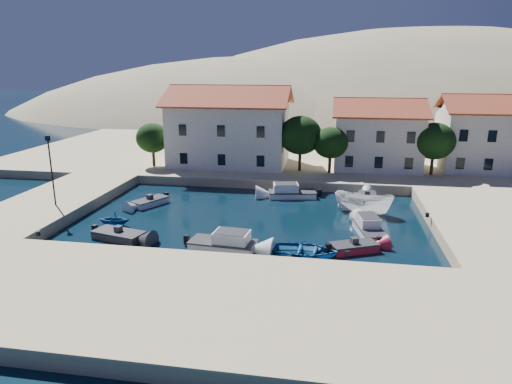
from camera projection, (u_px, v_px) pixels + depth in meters
ground at (226, 266)px, 30.68m from camera, size 400.00×400.00×0.00m
quay_south at (200, 304)px, 24.84m from camera, size 52.00×12.00×1.00m
quay_east at (502, 227)px, 36.74m from camera, size 11.00×20.00×1.00m
quay_west at (54, 203)px, 43.10m from camera, size 8.00×20.00×1.00m
quay_north at (299, 155)px, 66.32m from camera, size 80.00×36.00×1.00m
hills at (373, 179)px, 151.04m from camera, size 254.00×176.00×99.00m
building_left at (230, 125)px, 56.65m from camera, size 14.70×9.45×9.70m
building_mid at (377, 133)px, 54.89m from camera, size 10.50×8.40×8.30m
building_right at (481, 132)px, 53.84m from camera, size 9.45×8.40×8.80m
trees at (313, 139)px, 52.83m from camera, size 37.30×5.30×6.45m
lamppost at (51, 164)px, 39.82m from camera, size 0.35×0.25×6.22m
bollards at (274, 233)px, 33.59m from camera, size 29.36×9.56×0.30m
motorboat_grey_sw at (119, 235)px, 35.46m from camera, size 4.37×2.74×1.25m
cabin_cruiser_south at (223, 243)px, 33.44m from camera, size 5.06×2.53×1.60m
rowboat_south at (304, 255)px, 32.44m from camera, size 5.07×3.70×1.03m
motorboat_red_se at (354, 247)px, 33.09m from camera, size 3.75×2.83×1.25m
cabin_cruiser_east at (370, 229)px, 36.25m from camera, size 2.64×4.69×1.60m
boat_east at (363, 213)px, 41.84m from camera, size 5.86×3.76×2.12m
motorboat_white_ne at (367, 198)px, 45.36m from camera, size 1.90×3.79×1.25m
rowboat_west at (114, 225)px, 38.54m from camera, size 2.80×2.45×1.40m
motorboat_white_west at (150, 202)px, 44.07m from camera, size 3.06×3.93×1.25m
cabin_cruiser_north at (292, 193)px, 46.72m from camera, size 5.12×2.90×1.60m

